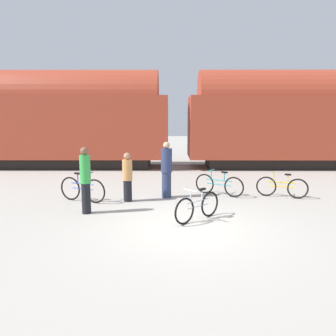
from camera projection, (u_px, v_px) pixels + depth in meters
ground_plane at (188, 227)px, 7.93m from camera, size 80.00×80.00×0.00m
freight_train at (178, 117)px, 17.19m from camera, size 53.15×2.85×5.06m
rail_near at (179, 169)px, 16.88m from camera, size 65.15×0.07×0.01m
rail_far at (178, 165)px, 18.30m from camera, size 65.15×0.07×0.01m
bicycle_yellow at (282, 187)px, 10.86m from camera, size 1.56×0.65×0.83m
bicycle_teal at (219, 185)px, 11.14m from camera, size 1.53×0.98×0.86m
bicycle_blue at (82, 189)px, 10.29m from camera, size 1.59×0.73×0.94m
bicycle_silver at (198, 207)px, 8.41m from camera, size 1.23×1.17×0.84m
person_in_navy at (166, 170)px, 10.76m from camera, size 0.36×0.36×1.85m
person_in_tan at (127, 177)px, 10.27m from camera, size 0.31×0.31×1.55m
person_in_green at (85, 180)px, 8.94m from camera, size 0.29×0.29×1.84m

